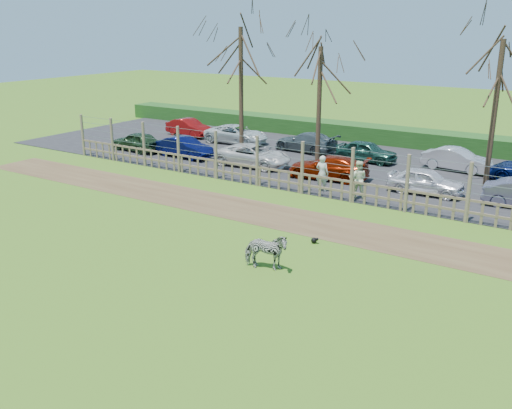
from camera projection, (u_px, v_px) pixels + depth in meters
The scene contains 22 objects.
ground at pixel (195, 247), 20.48m from camera, with size 120.00×120.00×0.00m, color olive.
dirt_strip at pixel (262, 213), 24.07m from camera, with size 34.00×2.80×0.01m, color brown.
asphalt at pixel (357, 166), 32.07m from camera, with size 44.00×13.00×0.04m, color #232326.
hedge at pixel (400, 137), 37.50m from camera, with size 46.00×2.00×1.10m, color #1E4716.
fence at pixel (302, 177), 26.63m from camera, with size 30.16×0.16×2.50m.
tree_left at pixel (241, 62), 32.14m from camera, with size 4.80×4.80×7.88m.
tree_mid at pixel (320, 78), 30.84m from camera, with size 4.80×4.80×6.83m.
tree_right at pixel (499, 78), 26.46m from camera, with size 4.80×4.80×7.35m.
zebra at pixel (266, 251), 18.40m from camera, with size 0.68×1.49×1.26m, color gray.
visitor_a at pixel (322, 173), 26.92m from camera, with size 0.63×0.41×1.72m, color beige.
visitor_b at pixel (358, 179), 25.91m from camera, with size 0.84×0.65×1.72m, color beige.
crow at pixel (314, 240), 20.77m from camera, with size 0.29×0.21×0.23m.
car_0 at pixel (137, 141), 35.56m from camera, with size 1.42×3.52×1.20m, color #244022.
car_1 at pixel (185, 147), 33.87m from camera, with size 1.27×3.64×1.20m, color #080C40.
car_2 at pixel (253, 155), 31.76m from camera, with size 1.99×4.32×1.20m, color silver.
car_3 at pixel (328, 167), 29.14m from camera, with size 1.68×4.13×1.20m, color maroon.
car_4 at pixel (426, 181), 26.57m from camera, with size 1.42×3.52×1.20m, color silver.
car_7 at pixel (189, 127), 40.34m from camera, with size 1.27×3.64×1.20m, color maroon.
car_8 at pixel (236, 134), 37.86m from camera, with size 1.99×4.32×1.20m, color silver.
car_9 at pixel (306, 142), 35.38m from camera, with size 1.68×4.13×1.20m, color #4C585B.
car_10 at pixel (366, 151), 32.81m from camera, with size 1.42×3.52×1.20m, color #1C4538.
car_11 at pixel (457, 159), 30.82m from camera, with size 1.27×3.64×1.20m, color #BFBABE.
Camera 1 is at (12.21, -14.79, 7.65)m, focal length 40.00 mm.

